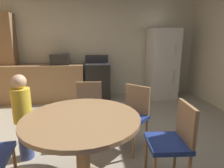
{
  "coord_description": "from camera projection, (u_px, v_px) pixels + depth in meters",
  "views": [
    {
      "loc": [
        -0.23,
        -2.11,
        1.48
      ],
      "look_at": [
        0.1,
        0.69,
        0.81
      ],
      "focal_mm": 29.67,
      "sensor_mm": 36.0,
      "label": 1
    }
  ],
  "objects": [
    {
      "name": "kitchen_counter",
      "position": [
        42.0,
        83.0,
        4.57
      ],
      "size": [
        2.05,
        0.6,
        0.9
      ],
      "primitive_type": "cube",
      "color": "#9E754C",
      "rests_on": "ground"
    },
    {
      "name": "pantry_column",
      "position": [
        7.0,
        58.0,
        4.52
      ],
      "size": [
        0.44,
        0.36,
        2.1
      ],
      "primitive_type": "cube",
      "color": "#9E754C",
      "rests_on": "ground"
    },
    {
      "name": "wall_back",
      "position": [
        98.0,
        45.0,
        4.92
      ],
      "size": [
        5.52,
        0.12,
        2.7
      ],
      "primitive_type": "cube",
      "color": "beige",
      "rests_on": "ground"
    },
    {
      "name": "ground_plane",
      "position": [
        110.0,
        157.0,
        2.41
      ],
      "size": [
        14.0,
        14.0,
        0.0
      ],
      "primitive_type": "plane",
      "color": "#A89E89"
    },
    {
      "name": "chair_east",
      "position": [
        174.0,
        138.0,
        1.89
      ],
      "size": [
        0.43,
        0.43,
        0.87
      ],
      "rotation": [
        0.0,
        0.0,
        3.07
      ],
      "color": "#9E754C",
      "rests_on": "ground"
    },
    {
      "name": "person_child",
      "position": [
        23.0,
        116.0,
        2.26
      ],
      "size": [
        0.31,
        0.31,
        1.09
      ],
      "rotation": [
        0.0,
        0.0,
        5.65
      ],
      "color": "#3D4C84",
      "rests_on": "ground"
    },
    {
      "name": "dining_table",
      "position": [
        82.0,
        132.0,
        1.82
      ],
      "size": [
        1.13,
        1.13,
        0.76
      ],
      "color": "#9E754C",
      "rests_on": "ground"
    },
    {
      "name": "oven_range",
      "position": [
        98.0,
        81.0,
        4.73
      ],
      "size": [
        0.6,
        0.6,
        1.1
      ],
      "color": "black",
      "rests_on": "ground"
    },
    {
      "name": "chair_north",
      "position": [
        89.0,
        108.0,
        2.74
      ],
      "size": [
        0.43,
        0.43,
        0.87
      ],
      "rotation": [
        0.0,
        0.0,
        4.65
      ],
      "color": "#9E754C",
      "rests_on": "ground"
    },
    {
      "name": "refrigerator",
      "position": [
        162.0,
        64.0,
        4.78
      ],
      "size": [
        0.68,
        0.68,
        1.76
      ],
      "color": "silver",
      "rests_on": "ground"
    },
    {
      "name": "chair_northeast",
      "position": [
        133.0,
        113.0,
        2.55
      ],
      "size": [
        0.57,
        0.57,
        0.87
      ],
      "rotation": [
        0.0,
        0.0,
        3.92
      ],
      "color": "#9E754C",
      "rests_on": "ground"
    },
    {
      "name": "microwave",
      "position": [
        60.0,
        59.0,
        4.5
      ],
      "size": [
        0.44,
        0.32,
        0.26
      ],
      "primitive_type": "cube",
      "color": "#2D2B28",
      "rests_on": "kitchen_counter"
    }
  ]
}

